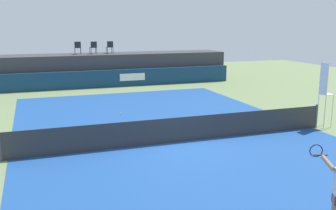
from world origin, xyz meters
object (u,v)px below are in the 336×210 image
umpire_chair (325,90)px  net_post_near (0,146)px  net_post_far (316,116)px  tennis_ball (120,114)px  spectator_chair_center (110,47)px  spectator_chair_left (93,47)px  spectator_chair_far_left (78,47)px

umpire_chair → net_post_near: (-12.72, 0.01, -1.09)m
umpire_chair → net_post_far: bearing=178.9°
tennis_ball → net_post_far: bearing=-35.3°
spectator_chair_center → umpire_chair: size_ratio=0.32×
spectator_chair_center → tennis_ball: spectator_chair_center is taller
spectator_chair_left → net_post_near: spectator_chair_left is taller
net_post_far → tennis_ball: size_ratio=14.71×
spectator_chair_left → spectator_chair_center: 1.19m
spectator_chair_left → net_post_far: size_ratio=0.89×
spectator_chair_far_left → spectator_chair_left: same height
net_post_near → spectator_chair_left: bearing=70.4°
umpire_chair → net_post_far: size_ratio=2.76×
umpire_chair → tennis_ball: size_ratio=40.59×
spectator_chair_far_left → net_post_far: bearing=-62.3°
spectator_chair_left → net_post_far: bearing=-65.4°
spectator_chair_center → net_post_far: bearing=-69.2°
spectator_chair_far_left → tennis_ball: 10.54m
net_post_near → net_post_far: same height
spectator_chair_center → tennis_ball: bearing=-98.6°
spectator_chair_center → net_post_far: size_ratio=0.89×
net_post_far → tennis_ball: bearing=144.7°
spectator_chair_left → umpire_chair: bearing=-64.4°
spectator_chair_far_left → net_post_far: size_ratio=0.89×
spectator_chair_center → umpire_chair: spectator_chair_center is taller
spectator_chair_far_left → net_post_near: 16.09m
spectator_chair_far_left → net_post_far: (8.07, -15.34, -2.19)m
spectator_chair_left → spectator_chair_center: bearing=2.4°
spectator_chair_far_left → umpire_chair: size_ratio=0.32×
net_post_near → tennis_ball: size_ratio=14.71×
spectator_chair_left → spectator_chair_center: size_ratio=1.00×
net_post_near → spectator_chair_far_left: bearing=74.2°
spectator_chair_far_left → net_post_near: size_ratio=0.89×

